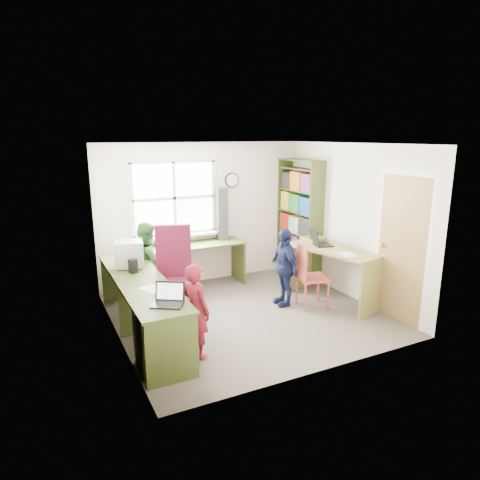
{
  "coord_description": "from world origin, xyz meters",
  "views": [
    {
      "loc": [
        -2.64,
        -5.07,
        2.51
      ],
      "look_at": [
        0.0,
        0.25,
        1.05
      ],
      "focal_mm": 32.0,
      "sensor_mm": 36.0,
      "label": 1
    }
  ],
  "objects_px": {
    "right_desk": "(334,263)",
    "cd_tower": "(222,214)",
    "person_red": "(196,311)",
    "person_navy": "(284,267)",
    "laptop_left": "(168,299)",
    "bookshelf": "(299,222)",
    "crt_monitor": "(129,254)",
    "wooden_chair": "(308,274)",
    "swivel_chair": "(175,281)",
    "laptop_right": "(319,241)",
    "l_desk": "(164,308)",
    "person_green": "(148,264)",
    "potted_plant": "(170,236)"
  },
  "relations": [
    {
      "from": "laptop_left",
      "to": "bookshelf",
      "type": "bearing_deg",
      "value": 66.74
    },
    {
      "from": "cd_tower",
      "to": "person_red",
      "type": "distance_m",
      "value": 2.76
    },
    {
      "from": "bookshelf",
      "to": "swivel_chair",
      "type": "distance_m",
      "value": 2.81
    },
    {
      "from": "person_green",
      "to": "person_navy",
      "type": "height_order",
      "value": "person_green"
    },
    {
      "from": "bookshelf",
      "to": "cd_tower",
      "type": "bearing_deg",
      "value": 165.42
    },
    {
      "from": "crt_monitor",
      "to": "laptop_left",
      "type": "height_order",
      "value": "crt_monitor"
    },
    {
      "from": "bookshelf",
      "to": "person_navy",
      "type": "bearing_deg",
      "value": -132.41
    },
    {
      "from": "l_desk",
      "to": "cd_tower",
      "type": "distance_m",
      "value": 2.54
    },
    {
      "from": "potted_plant",
      "to": "person_navy",
      "type": "xyz_separation_m",
      "value": [
        1.32,
        -1.4,
        -0.32
      ]
    },
    {
      "from": "wooden_chair",
      "to": "crt_monitor",
      "type": "height_order",
      "value": "crt_monitor"
    },
    {
      "from": "wooden_chair",
      "to": "person_green",
      "type": "relative_size",
      "value": 0.75
    },
    {
      "from": "bookshelf",
      "to": "crt_monitor",
      "type": "height_order",
      "value": "bookshelf"
    },
    {
      "from": "crt_monitor",
      "to": "cd_tower",
      "type": "relative_size",
      "value": 0.48
    },
    {
      "from": "cd_tower",
      "to": "crt_monitor",
      "type": "bearing_deg",
      "value": -143.87
    },
    {
      "from": "wooden_chair",
      "to": "person_red",
      "type": "bearing_deg",
      "value": -148.9
    },
    {
      "from": "l_desk",
      "to": "laptop_left",
      "type": "relative_size",
      "value": 7.07
    },
    {
      "from": "person_red",
      "to": "person_navy",
      "type": "distance_m",
      "value": 1.95
    },
    {
      "from": "l_desk",
      "to": "right_desk",
      "type": "xyz_separation_m",
      "value": [
        2.74,
        0.2,
        0.15
      ]
    },
    {
      "from": "right_desk",
      "to": "bookshelf",
      "type": "bearing_deg",
      "value": 66.23
    },
    {
      "from": "swivel_chair",
      "to": "person_green",
      "type": "xyz_separation_m",
      "value": [
        -0.17,
        0.73,
        0.07
      ]
    },
    {
      "from": "wooden_chair",
      "to": "person_navy",
      "type": "height_order",
      "value": "person_navy"
    },
    {
      "from": "swivel_chair",
      "to": "person_red",
      "type": "distance_m",
      "value": 1.07
    },
    {
      "from": "right_desk",
      "to": "potted_plant",
      "type": "relative_size",
      "value": 5.03
    },
    {
      "from": "swivel_chair",
      "to": "person_navy",
      "type": "bearing_deg",
      "value": 10.96
    },
    {
      "from": "person_green",
      "to": "cd_tower",
      "type": "bearing_deg",
      "value": -65.6
    },
    {
      "from": "l_desk",
      "to": "person_red",
      "type": "height_order",
      "value": "person_red"
    },
    {
      "from": "person_green",
      "to": "right_desk",
      "type": "bearing_deg",
      "value": -108.49
    },
    {
      "from": "l_desk",
      "to": "laptop_right",
      "type": "xyz_separation_m",
      "value": [
        2.66,
        0.48,
        0.44
      ]
    },
    {
      "from": "laptop_right",
      "to": "person_red",
      "type": "xyz_separation_m",
      "value": [
        -2.42,
        -0.97,
        -0.33
      ]
    },
    {
      "from": "wooden_chair",
      "to": "crt_monitor",
      "type": "distance_m",
      "value": 2.58
    },
    {
      "from": "right_desk",
      "to": "cd_tower",
      "type": "distance_m",
      "value": 2.07
    },
    {
      "from": "swivel_chair",
      "to": "person_navy",
      "type": "height_order",
      "value": "swivel_chair"
    },
    {
      "from": "bookshelf",
      "to": "swivel_chair",
      "type": "bearing_deg",
      "value": -161.22
    },
    {
      "from": "laptop_left",
      "to": "l_desk",
      "type": "bearing_deg",
      "value": 112.17
    },
    {
      "from": "cd_tower",
      "to": "person_red",
      "type": "xyz_separation_m",
      "value": [
        -1.37,
        -2.31,
        -0.64
      ]
    },
    {
      "from": "swivel_chair",
      "to": "laptop_right",
      "type": "height_order",
      "value": "swivel_chair"
    },
    {
      "from": "potted_plant",
      "to": "person_navy",
      "type": "relative_size",
      "value": 0.26
    },
    {
      "from": "potted_plant",
      "to": "laptop_right",
      "type": "bearing_deg",
      "value": -33.36
    },
    {
      "from": "crt_monitor",
      "to": "l_desk",
      "type": "bearing_deg",
      "value": -65.8
    },
    {
      "from": "bookshelf",
      "to": "person_red",
      "type": "bearing_deg",
      "value": -144.2
    },
    {
      "from": "cd_tower",
      "to": "person_green",
      "type": "height_order",
      "value": "cd_tower"
    },
    {
      "from": "right_desk",
      "to": "laptop_left",
      "type": "xyz_separation_m",
      "value": [
        -2.86,
        -0.79,
        0.2
      ]
    },
    {
      "from": "swivel_chair",
      "to": "potted_plant",
      "type": "distance_m",
      "value": 1.31
    },
    {
      "from": "cd_tower",
      "to": "potted_plant",
      "type": "height_order",
      "value": "cd_tower"
    },
    {
      "from": "l_desk",
      "to": "cd_tower",
      "type": "height_order",
      "value": "cd_tower"
    },
    {
      "from": "wooden_chair",
      "to": "right_desk",
      "type": "bearing_deg",
      "value": 19.77
    },
    {
      "from": "crt_monitor",
      "to": "laptop_right",
      "type": "bearing_deg",
      "value": 3.57
    },
    {
      "from": "laptop_left",
      "to": "potted_plant",
      "type": "xyz_separation_m",
      "value": [
        0.77,
        2.39,
        0.1
      ]
    },
    {
      "from": "right_desk",
      "to": "laptop_left",
      "type": "bearing_deg",
      "value": -178.74
    },
    {
      "from": "wooden_chair",
      "to": "person_red",
      "type": "relative_size",
      "value": 0.85
    }
  ]
}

